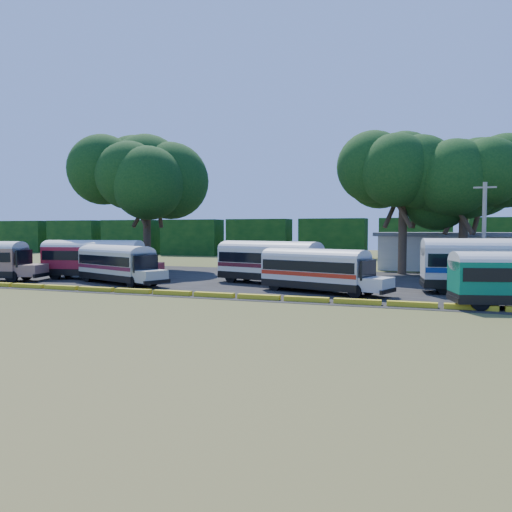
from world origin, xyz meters
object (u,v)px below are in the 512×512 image
(bus_red, at_px, (96,257))
(bus_cream_west, at_px, (117,262))
(tree_west, at_px, (146,174))
(bus_white_red, at_px, (317,268))

(bus_red, xyz_separation_m, bus_cream_west, (3.96, -2.53, -0.21))
(bus_red, relative_size, bus_cream_west, 1.12)
(tree_west, bearing_deg, bus_red, -84.25)
(bus_red, height_order, bus_cream_west, bus_red)
(bus_red, xyz_separation_m, tree_west, (-0.98, 9.76, 8.23))
(bus_red, xyz_separation_m, bus_white_red, (20.13, -2.73, -0.25))
(bus_red, distance_m, bus_cream_west, 4.70)
(bus_red, distance_m, bus_white_red, 20.31)
(bus_red, relative_size, tree_west, 0.74)
(bus_cream_west, distance_m, tree_west, 15.71)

